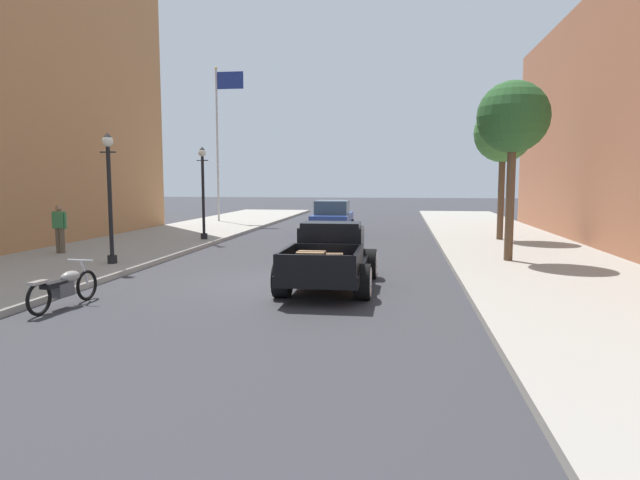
{
  "coord_description": "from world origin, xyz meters",
  "views": [
    {
      "loc": [
        2.99,
        -13.76,
        2.63
      ],
      "look_at": [
        0.83,
        1.17,
        1.0
      ],
      "focal_mm": 31.31,
      "sensor_mm": 36.0,
      "label": 1
    }
  ],
  "objects_px": {
    "pedestrian_sidewalk_left": "(60,226)",
    "street_lamp_far": "(203,186)",
    "motorcycle_parked": "(64,287)",
    "street_lamp_near": "(109,188)",
    "hotrod_truck_black": "(331,255)",
    "flagpole": "(221,127)",
    "car_background_blue": "(332,219)",
    "street_tree_nearest": "(513,119)",
    "street_tree_second": "(503,134)"
  },
  "relations": [
    {
      "from": "pedestrian_sidewalk_left",
      "to": "street_lamp_far",
      "type": "xyz_separation_m",
      "value": [
        3.24,
        5.09,
        1.3
      ]
    },
    {
      "from": "motorcycle_parked",
      "to": "pedestrian_sidewalk_left",
      "type": "xyz_separation_m",
      "value": [
        -4.58,
        6.91,
        0.64
      ]
    },
    {
      "from": "pedestrian_sidewalk_left",
      "to": "street_lamp_far",
      "type": "relative_size",
      "value": 0.43
    },
    {
      "from": "street_lamp_near",
      "to": "pedestrian_sidewalk_left",
      "type": "bearing_deg",
      "value": 146.64
    },
    {
      "from": "hotrod_truck_black",
      "to": "street_lamp_far",
      "type": "relative_size",
      "value": 1.29
    },
    {
      "from": "street_lamp_far",
      "to": "flagpole",
      "type": "distance_m",
      "value": 11.09
    },
    {
      "from": "car_background_blue",
      "to": "street_tree_nearest",
      "type": "xyz_separation_m",
      "value": [
        6.57,
        -8.83,
        3.7
      ]
    },
    {
      "from": "hotrod_truck_black",
      "to": "car_background_blue",
      "type": "height_order",
      "value": "car_background_blue"
    },
    {
      "from": "pedestrian_sidewalk_left",
      "to": "street_tree_second",
      "type": "bearing_deg",
      "value": 23.48
    },
    {
      "from": "pedestrian_sidewalk_left",
      "to": "street_tree_second",
      "type": "height_order",
      "value": "street_tree_second"
    },
    {
      "from": "motorcycle_parked",
      "to": "flagpole",
      "type": "distance_m",
      "value": 23.2
    },
    {
      "from": "hotrod_truck_black",
      "to": "street_lamp_near",
      "type": "relative_size",
      "value": 1.29
    },
    {
      "from": "hotrod_truck_black",
      "to": "flagpole",
      "type": "bearing_deg",
      "value": 115.44
    },
    {
      "from": "pedestrian_sidewalk_left",
      "to": "motorcycle_parked",
      "type": "bearing_deg",
      "value": -56.43
    },
    {
      "from": "hotrod_truck_black",
      "to": "flagpole",
      "type": "distance_m",
      "value": 21.63
    },
    {
      "from": "flagpole",
      "to": "street_tree_nearest",
      "type": "xyz_separation_m",
      "value": [
        14.06,
        -14.91,
        -1.31
      ]
    },
    {
      "from": "car_background_blue",
      "to": "street_lamp_far",
      "type": "xyz_separation_m",
      "value": [
        -4.95,
        -4.17,
        1.62
      ]
    },
    {
      "from": "pedestrian_sidewalk_left",
      "to": "street_lamp_far",
      "type": "distance_m",
      "value": 6.17
    },
    {
      "from": "street_tree_nearest",
      "to": "street_tree_second",
      "type": "relative_size",
      "value": 0.98
    },
    {
      "from": "street_lamp_far",
      "to": "street_tree_nearest",
      "type": "relative_size",
      "value": 0.71
    },
    {
      "from": "street_lamp_far",
      "to": "pedestrian_sidewalk_left",
      "type": "bearing_deg",
      "value": -122.47
    },
    {
      "from": "car_background_blue",
      "to": "street_lamp_far",
      "type": "bearing_deg",
      "value": -139.89
    },
    {
      "from": "pedestrian_sidewalk_left",
      "to": "street_tree_nearest",
      "type": "height_order",
      "value": "street_tree_nearest"
    },
    {
      "from": "street_lamp_near",
      "to": "street_tree_nearest",
      "type": "bearing_deg",
      "value": 11.24
    },
    {
      "from": "street_lamp_far",
      "to": "hotrod_truck_black",
      "type": "bearing_deg",
      "value": -53.47
    },
    {
      "from": "car_background_blue",
      "to": "hotrod_truck_black",
      "type": "bearing_deg",
      "value": -83.2
    },
    {
      "from": "motorcycle_parked",
      "to": "street_lamp_near",
      "type": "xyz_separation_m",
      "value": [
        -1.66,
        4.98,
        1.94
      ]
    },
    {
      "from": "street_lamp_near",
      "to": "street_tree_nearest",
      "type": "distance_m",
      "value": 12.23
    },
    {
      "from": "car_background_blue",
      "to": "street_tree_second",
      "type": "xyz_separation_m",
      "value": [
        7.38,
        -2.49,
        3.73
      ]
    },
    {
      "from": "hotrod_truck_black",
      "to": "street_lamp_far",
      "type": "xyz_separation_m",
      "value": [
        -6.49,
        8.76,
        1.63
      ]
    },
    {
      "from": "street_tree_nearest",
      "to": "motorcycle_parked",
      "type": "bearing_deg",
      "value": -144.2
    },
    {
      "from": "car_background_blue",
      "to": "street_tree_nearest",
      "type": "height_order",
      "value": "street_tree_nearest"
    },
    {
      "from": "motorcycle_parked",
      "to": "pedestrian_sidewalk_left",
      "type": "distance_m",
      "value": 8.32
    },
    {
      "from": "hotrod_truck_black",
      "to": "flagpole",
      "type": "xyz_separation_m",
      "value": [
        -9.04,
        19.0,
        5.02
      ]
    },
    {
      "from": "hotrod_truck_black",
      "to": "car_background_blue",
      "type": "bearing_deg",
      "value": 96.8
    },
    {
      "from": "street_lamp_near",
      "to": "street_lamp_far",
      "type": "relative_size",
      "value": 1.0
    },
    {
      "from": "street_lamp_near",
      "to": "street_lamp_far",
      "type": "height_order",
      "value": "same"
    },
    {
      "from": "street_lamp_near",
      "to": "motorcycle_parked",
      "type": "bearing_deg",
      "value": -71.59
    },
    {
      "from": "pedestrian_sidewalk_left",
      "to": "flagpole",
      "type": "bearing_deg",
      "value": 87.43
    },
    {
      "from": "car_background_blue",
      "to": "pedestrian_sidewalk_left",
      "type": "distance_m",
      "value": 12.36
    },
    {
      "from": "motorcycle_parked",
      "to": "flagpole",
      "type": "relative_size",
      "value": 0.23
    },
    {
      "from": "car_background_blue",
      "to": "flagpole",
      "type": "relative_size",
      "value": 0.47
    },
    {
      "from": "street_lamp_near",
      "to": "street_tree_second",
      "type": "bearing_deg",
      "value": 34.51
    },
    {
      "from": "street_lamp_far",
      "to": "street_tree_nearest",
      "type": "xyz_separation_m",
      "value": [
        11.51,
        -4.67,
        2.08
      ]
    },
    {
      "from": "street_lamp_near",
      "to": "car_background_blue",
      "type": "bearing_deg",
      "value": 64.81
    },
    {
      "from": "car_background_blue",
      "to": "flagpole",
      "type": "distance_m",
      "value": 10.87
    },
    {
      "from": "hotrod_truck_black",
      "to": "street_tree_nearest",
      "type": "xyz_separation_m",
      "value": [
        5.03,
        4.09,
        3.71
      ]
    },
    {
      "from": "car_background_blue",
      "to": "street_lamp_near",
      "type": "height_order",
      "value": "street_lamp_near"
    },
    {
      "from": "street_lamp_far",
      "to": "street_lamp_near",
      "type": "bearing_deg",
      "value": -92.55
    },
    {
      "from": "hotrod_truck_black",
      "to": "street_lamp_near",
      "type": "distance_m",
      "value": 7.21
    }
  ]
}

